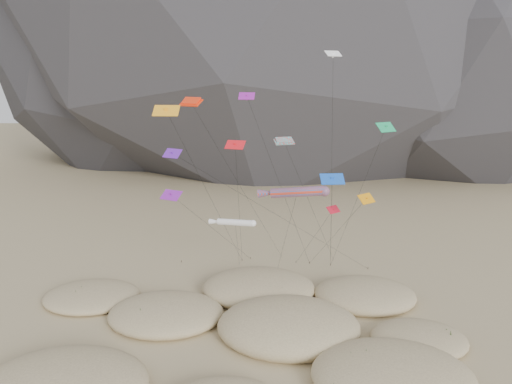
# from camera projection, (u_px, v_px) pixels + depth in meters

# --- Properties ---
(ground) EXTENTS (500.00, 500.00, 0.00)m
(ground) POSITION_uv_depth(u_px,v_px,m) (259.00, 360.00, 47.38)
(ground) COLOR #CCB789
(ground) RESTS_ON ground
(dunes) EXTENTS (47.18, 33.99, 4.12)m
(dunes) POSITION_uv_depth(u_px,v_px,m) (251.00, 332.00, 51.11)
(dunes) COLOR #CCB789
(dunes) RESTS_ON ground
(dune_grass) EXTENTS (41.31, 28.44, 1.52)m
(dune_grass) POSITION_uv_depth(u_px,v_px,m) (252.00, 329.00, 51.54)
(dune_grass) COLOR black
(dune_grass) RESTS_ON ground
(kite_stakes) EXTENTS (26.70, 4.20, 0.30)m
(kite_stakes) POSITION_uv_depth(u_px,v_px,m) (280.00, 263.00, 71.74)
(kite_stakes) COLOR #3F2D1E
(kite_stakes) RESTS_ON ground
(rainbow_tube_kite) EXTENTS (8.26, 10.57, 14.35)m
(rainbow_tube_kite) POSITION_uv_depth(u_px,v_px,m) (295.00, 192.00, 56.90)
(rainbow_tube_kite) COLOR #F33B19
(rainbow_tube_kite) RESTS_ON ground
(white_tube_kite) EXTENTS (5.71, 13.57, 10.48)m
(white_tube_kite) POSITION_uv_depth(u_px,v_px,m) (233.00, 222.00, 57.53)
(white_tube_kite) COLOR white
(white_tube_kite) RESTS_ON ground
(orange_parafoil) EXTENTS (12.33, 14.76, 24.05)m
(orange_parafoil) POSITION_uv_depth(u_px,v_px,m) (192.00, 104.00, 56.64)
(orange_parafoil) COLOR #FB2F0D
(orange_parafoil) RESTS_ON ground
(multi_parafoil) EXTENTS (9.05, 15.51, 19.81)m
(multi_parafoil) POSITION_uv_depth(u_px,v_px,m) (285.00, 143.00, 55.14)
(multi_parafoil) COLOR red
(multi_parafoil) RESTS_ON ground
(delta_kites) EXTENTS (27.17, 22.70, 28.99)m
(delta_kites) POSITION_uv_depth(u_px,v_px,m) (267.00, 154.00, 53.81)
(delta_kites) COLOR purple
(delta_kites) RESTS_ON ground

